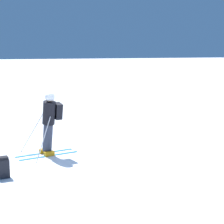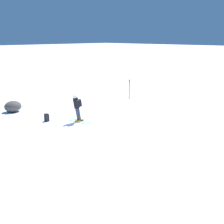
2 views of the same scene
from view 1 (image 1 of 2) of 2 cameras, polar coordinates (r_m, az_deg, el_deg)
The scene contains 3 objects.
ground_plane at distance 10.17m, azimuth -8.46°, elevation -7.54°, with size 300.00×300.00×0.00m, color white.
skier at distance 10.52m, azimuth -9.51°, elevation -1.21°, with size 1.29×1.77×1.87m.
spare_backpack at distance 9.14m, azimuth -16.37°, elevation -8.12°, with size 0.23×0.31×0.50m.
Camera 1 is at (9.21, -3.20, 2.89)m, focal length 60.00 mm.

